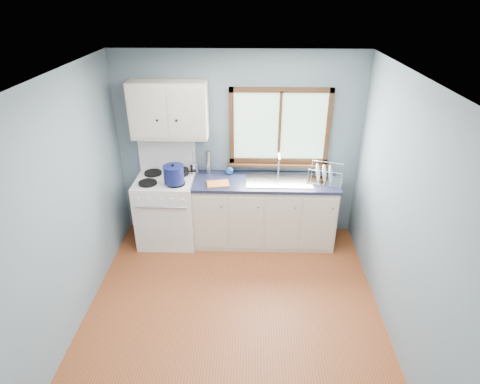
{
  "coord_description": "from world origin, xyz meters",
  "views": [
    {
      "loc": [
        0.18,
        -3.19,
        3.18
      ],
      "look_at": [
        0.05,
        0.9,
        1.05
      ],
      "focal_mm": 30.0,
      "sensor_mm": 36.0,
      "label": 1
    }
  ],
  "objects_px": {
    "sink": "(279,185)",
    "dish_rack": "(325,177)",
    "utensil_crock": "(195,168)",
    "gas_range": "(167,208)",
    "skillet": "(180,171)",
    "stockpot": "(174,174)",
    "thermos": "(208,162)",
    "base_cabinets": "(264,214)"
  },
  "relations": [
    {
      "from": "sink",
      "to": "skillet",
      "type": "xyz_separation_m",
      "value": [
        -1.3,
        0.12,
        0.12
      ]
    },
    {
      "from": "sink",
      "to": "utensil_crock",
      "type": "bearing_deg",
      "value": 170.42
    },
    {
      "from": "base_cabinets",
      "to": "utensil_crock",
      "type": "bearing_deg",
      "value": 168.64
    },
    {
      "from": "sink",
      "to": "stockpot",
      "type": "relative_size",
      "value": 3.01
    },
    {
      "from": "dish_rack",
      "to": "base_cabinets",
      "type": "bearing_deg",
      "value": -163.38
    },
    {
      "from": "base_cabinets",
      "to": "dish_rack",
      "type": "bearing_deg",
      "value": -0.12
    },
    {
      "from": "thermos",
      "to": "utensil_crock",
      "type": "bearing_deg",
      "value": -177.63
    },
    {
      "from": "stockpot",
      "to": "thermos",
      "type": "height_order",
      "value": "thermos"
    },
    {
      "from": "base_cabinets",
      "to": "sink",
      "type": "relative_size",
      "value": 2.2
    },
    {
      "from": "skillet",
      "to": "thermos",
      "type": "xyz_separation_m",
      "value": [
        0.37,
        0.08,
        0.1
      ]
    },
    {
      "from": "base_cabinets",
      "to": "thermos",
      "type": "height_order",
      "value": "thermos"
    },
    {
      "from": "stockpot",
      "to": "utensil_crock",
      "type": "distance_m",
      "value": 0.43
    },
    {
      "from": "stockpot",
      "to": "utensil_crock",
      "type": "height_order",
      "value": "utensil_crock"
    },
    {
      "from": "gas_range",
      "to": "utensil_crock",
      "type": "xyz_separation_m",
      "value": [
        0.37,
        0.21,
        0.5
      ]
    },
    {
      "from": "stockpot",
      "to": "thermos",
      "type": "xyz_separation_m",
      "value": [
        0.4,
        0.38,
        0.0
      ]
    },
    {
      "from": "thermos",
      "to": "dish_rack",
      "type": "bearing_deg",
      "value": -7.43
    },
    {
      "from": "base_cabinets",
      "to": "thermos",
      "type": "relative_size",
      "value": 5.87
    },
    {
      "from": "base_cabinets",
      "to": "skillet",
      "type": "bearing_deg",
      "value": 173.84
    },
    {
      "from": "utensil_crock",
      "to": "thermos",
      "type": "bearing_deg",
      "value": 2.37
    },
    {
      "from": "gas_range",
      "to": "thermos",
      "type": "bearing_deg",
      "value": 21.08
    },
    {
      "from": "skillet",
      "to": "thermos",
      "type": "bearing_deg",
      "value": 14.93
    },
    {
      "from": "gas_range",
      "to": "sink",
      "type": "relative_size",
      "value": 1.62
    },
    {
      "from": "utensil_crock",
      "to": "stockpot",
      "type": "bearing_deg",
      "value": -119.56
    },
    {
      "from": "gas_range",
      "to": "sink",
      "type": "height_order",
      "value": "gas_range"
    },
    {
      "from": "base_cabinets",
      "to": "dish_rack",
      "type": "xyz_separation_m",
      "value": [
        0.77,
        -0.0,
        0.57
      ]
    },
    {
      "from": "skillet",
      "to": "stockpot",
      "type": "height_order",
      "value": "stockpot"
    },
    {
      "from": "base_cabinets",
      "to": "stockpot",
      "type": "xyz_separation_m",
      "value": [
        -1.14,
        -0.18,
        0.66
      ]
    },
    {
      "from": "gas_range",
      "to": "sink",
      "type": "bearing_deg",
      "value": 0.71
    },
    {
      "from": "skillet",
      "to": "thermos",
      "type": "distance_m",
      "value": 0.39
    },
    {
      "from": "sink",
      "to": "dish_rack",
      "type": "distance_m",
      "value": 0.6
    },
    {
      "from": "base_cabinets",
      "to": "utensil_crock",
      "type": "xyz_separation_m",
      "value": [
        -0.94,
        0.19,
        0.58
      ]
    },
    {
      "from": "dish_rack",
      "to": "utensil_crock",
      "type": "bearing_deg",
      "value": -169.62
    },
    {
      "from": "gas_range",
      "to": "base_cabinets",
      "type": "bearing_deg",
      "value": 0.82
    },
    {
      "from": "sink",
      "to": "dish_rack",
      "type": "bearing_deg",
      "value": -0.12
    },
    {
      "from": "stockpot",
      "to": "sink",
      "type": "bearing_deg",
      "value": 7.71
    },
    {
      "from": "skillet",
      "to": "utensil_crock",
      "type": "relative_size",
      "value": 0.93
    },
    {
      "from": "sink",
      "to": "stockpot",
      "type": "bearing_deg",
      "value": -172.29
    },
    {
      "from": "gas_range",
      "to": "utensil_crock",
      "type": "relative_size",
      "value": 3.76
    },
    {
      "from": "thermos",
      "to": "base_cabinets",
      "type": "bearing_deg",
      "value": -14.66
    },
    {
      "from": "sink",
      "to": "skillet",
      "type": "height_order",
      "value": "sink"
    },
    {
      "from": "skillet",
      "to": "dish_rack",
      "type": "bearing_deg",
      "value": -0.32
    },
    {
      "from": "sink",
      "to": "skillet",
      "type": "distance_m",
      "value": 1.31
    }
  ]
}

